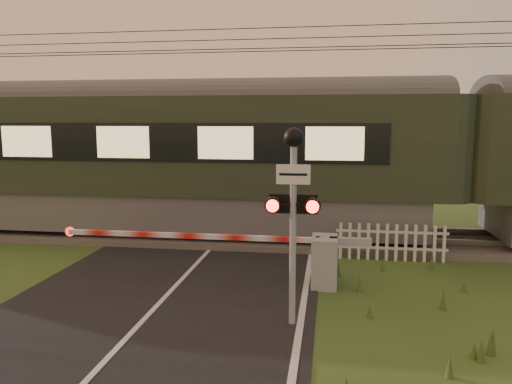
% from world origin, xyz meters
% --- Properties ---
extents(ground, '(160.00, 160.00, 0.00)m').
position_xyz_m(ground, '(0.00, 0.00, 0.00)').
color(ground, '#314C1D').
rests_on(ground, ground).
extents(road, '(6.00, 140.00, 0.03)m').
position_xyz_m(road, '(0.02, -0.23, 0.01)').
color(road, black).
rests_on(road, ground).
extents(track_bed, '(140.00, 3.40, 0.39)m').
position_xyz_m(track_bed, '(0.00, 6.50, 0.07)').
color(track_bed, '#47423D').
rests_on(track_bed, ground).
extents(overhead_wires, '(120.00, 0.62, 0.62)m').
position_xyz_m(overhead_wires, '(0.00, 6.50, 5.72)').
color(overhead_wires, black).
rests_on(overhead_wires, ground).
extents(train, '(46.93, 3.24, 4.38)m').
position_xyz_m(train, '(6.78, 6.50, 2.47)').
color(train, slate).
rests_on(train, ground).
extents(boom_gate, '(6.86, 0.83, 1.10)m').
position_xyz_m(boom_gate, '(2.79, 2.41, 0.60)').
color(boom_gate, gray).
rests_on(boom_gate, ground).
extents(crossing_signal, '(0.87, 0.35, 3.40)m').
position_xyz_m(crossing_signal, '(2.60, 0.26, 2.34)').
color(crossing_signal, gray).
rests_on(crossing_signal, ground).
extents(picket_fence, '(2.76, 0.08, 0.94)m').
position_xyz_m(picket_fence, '(4.77, 4.60, 0.48)').
color(picket_fence, silver).
rests_on(picket_fence, ground).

